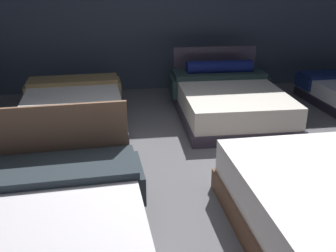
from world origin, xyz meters
TOP-DOWN VIEW (x-y plane):
  - ground_plane at (0.00, 0.00)m, footprint 18.00×18.00m
  - bed_1 at (-1.12, -1.15)m, footprint 1.71×2.03m
  - bed_2 at (1.16, -1.18)m, footprint 1.46×1.97m
  - bed_5 at (-1.14, 1.84)m, footprint 1.56×2.07m
  - bed_6 at (1.21, 1.85)m, footprint 1.65×2.18m

SIDE VIEW (x-z plane):
  - ground_plane at x=0.00m, z-range -0.02..0.00m
  - bed_5 at x=-1.14m, z-range -0.03..0.49m
  - bed_1 at x=-1.12m, z-range -0.24..0.75m
  - bed_6 at x=1.21m, z-range -0.19..0.72m
  - bed_2 at x=1.16m, z-range 0.00..0.54m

